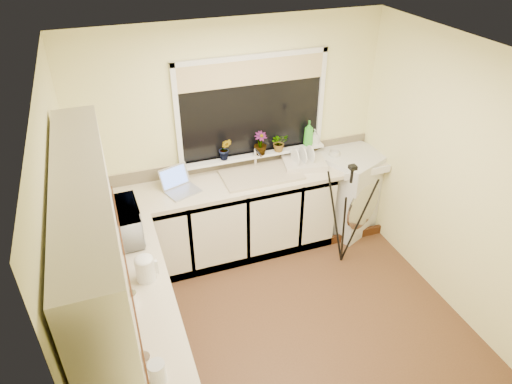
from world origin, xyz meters
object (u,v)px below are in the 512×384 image
Objects in this scene: laptop at (179,185)px; microwave at (119,224)px; washing_machine at (348,190)px; soap_bottle_clear at (314,137)px; kettle at (145,269)px; tripod at (347,216)px; steel_jar at (131,299)px; glass_jug at (157,372)px; soap_bottle_green at (309,133)px; plant_c at (260,143)px; cup_left at (143,362)px; cup_back at (334,155)px; plant_b at (225,149)px; plant_d at (279,142)px; dish_rack at (304,163)px.

microwave reaches higher than laptop.
soap_bottle_clear is at bearing 128.82° from washing_machine.
microwave is (-0.12, 0.59, 0.05)m from kettle.
tripod reaches higher than steel_jar.
glass_jug is 1.32× the size of steel_jar.
glass_jug is 0.54× the size of soap_bottle_green.
glass_jug is 3.15m from soap_bottle_clear.
soap_bottle_green is (-0.46, 0.19, 0.71)m from washing_machine.
glass_jug is at bearing -136.74° from tripod.
plant_c is 2.36× the size of cup_left.
glass_jug is 3.16m from cup_back.
washing_machine is 7.50× the size of cup_back.
plant_b is at bearing -58.45° from microwave.
laptop is at bearing -48.85° from microwave.
glass_jug is 0.75× the size of plant_d.
cup_left is at bearing -134.51° from soap_bottle_green.
laptop is 2.17m from glass_jug.
laptop is at bearing -169.26° from plant_c.
plant_c reaches higher than kettle.
plant_b is at bearing 179.25° from plant_d.
soap_bottle_clear is at bearing 5.84° from soap_bottle_green.
tripod is 5.86× the size of plant_d.
washing_machine is at bearing -78.96° from microwave.
steel_jar is at bearing -126.35° from plant_b.
soap_bottle_green reaches higher than washing_machine.
plant_d is (-0.23, 0.16, 0.22)m from dish_rack.
plant_b reaches higher than kettle.
soap_bottle_green is (2.14, 1.62, 0.23)m from steel_jar.
laptop is at bearing 74.73° from glass_jug.
kettle reaches higher than dish_rack.
plant_b is at bearing 61.36° from cup_left.
glass_jug is at bearing -125.26° from laptop.
glass_jug is at bearing -132.02° from soap_bottle_green.
plant_c reaches higher than microwave.
soap_bottle_clear reaches higher than tripod.
kettle is 0.92m from glass_jug.
plant_c is 1.47× the size of soap_bottle_clear.
laptop is at bearing 168.00° from tripod.
plant_d is 1.19× the size of soap_bottle_clear.
laptop is 0.89× the size of dish_rack.
plant_c is (-1.04, 0.16, 0.70)m from washing_machine.
plant_d reaches higher than microwave.
soap_bottle_green is at bearing -71.66° from microwave.
microwave is 3.03× the size of soap_bottle_clear.
microwave is at bearing -160.17° from soap_bottle_clear.
washing_machine is at bearing -19.67° from laptop.
glass_jug is 1.43× the size of cup_left.
washing_machine is 3.33m from glass_jug.
tripod is 10.26× the size of steel_jar.
tripod is 1.05m from plant_d.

